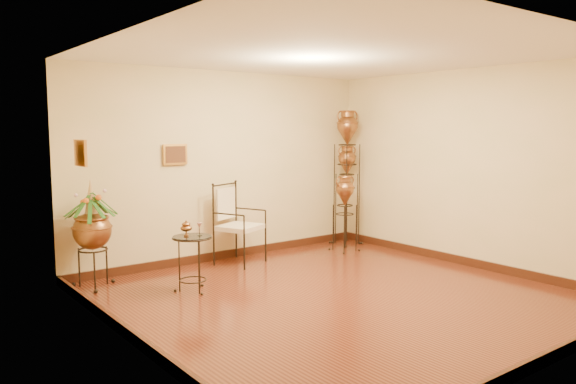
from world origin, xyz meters
TOP-DOWN VIEW (x-y plane):
  - ground at (0.00, 0.00)m, footprint 5.00×5.00m
  - room_shell at (-0.01, 0.01)m, footprint 5.02×5.02m
  - amphora_tall at (2.15, 2.15)m, footprint 0.59×0.59m
  - amphora_mid at (2.15, 2.15)m, footprint 0.46×0.46m
  - amphora_short at (1.75, 1.77)m, footprint 0.43×0.43m
  - planter_urn at (-2.15, 2.13)m, footprint 0.87×0.87m
  - armchair at (-0.04, 2.07)m, footprint 0.84×0.82m
  - side_table at (-1.26, 1.23)m, footprint 0.53×0.53m

SIDE VIEW (x-z plane):
  - ground at x=0.00m, z-range 0.00..0.00m
  - side_table at x=-1.26m, z-range -0.07..0.78m
  - armchair at x=-0.04m, z-range 0.00..1.17m
  - amphora_short at x=1.75m, z-range 0.00..1.23m
  - planter_urn at x=-2.15m, z-range 0.08..1.46m
  - amphora_mid at x=2.15m, z-range 0.01..1.70m
  - amphora_tall at x=2.15m, z-range 0.02..2.31m
  - room_shell at x=-0.01m, z-range 0.33..3.14m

